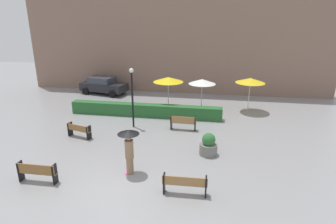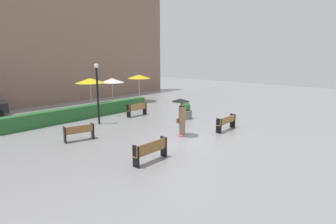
# 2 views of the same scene
# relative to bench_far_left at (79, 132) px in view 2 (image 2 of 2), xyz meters

# --- Properties ---
(ground_plane) EXTENTS (60.00, 60.00, 0.00)m
(ground_plane) POSITION_rel_bench_far_left_xyz_m (3.85, -4.07, -0.48)
(ground_plane) COLOR gray
(bench_far_left) EXTENTS (1.55, 0.74, 0.81)m
(bench_far_left) POSITION_rel_bench_far_left_xyz_m (0.00, 0.00, 0.00)
(bench_far_left) COLOR olive
(bench_far_left) RESTS_ON ground
(bench_near_right) EXTENTS (1.78, 0.38, 0.85)m
(bench_near_right) POSITION_rel_bench_far_left_xyz_m (6.75, -4.58, 0.03)
(bench_near_right) COLOR #9E7242
(bench_near_right) RESTS_ON ground
(bench_back_row) EXTENTS (1.63, 0.41, 0.91)m
(bench_back_row) POSITION_rel_bench_far_left_xyz_m (5.87, 2.19, 0.06)
(bench_back_row) COLOR #9E7242
(bench_back_row) RESTS_ON ground
(bench_near_left) EXTENTS (1.71, 0.35, 0.89)m
(bench_near_left) POSITION_rel_bench_far_left_xyz_m (0.47, -4.76, 0.04)
(bench_near_left) COLOR olive
(bench_near_left) RESTS_ON ground
(pedestrian_with_umbrella) EXTENTS (0.96, 0.96, 2.05)m
(pedestrian_with_umbrella) POSITION_rel_bench_far_left_xyz_m (4.13, -3.35, 0.84)
(pedestrian_with_umbrella) COLOR #8C6B4C
(pedestrian_with_umbrella) RESTS_ON ground
(planter_pot) EXTENTS (0.91, 0.91, 1.17)m
(planter_pot) POSITION_rel_bench_far_left_xyz_m (7.55, -0.90, 0.03)
(planter_pot) COLOR slate
(planter_pot) RESTS_ON ground
(lamp_post) EXTENTS (0.28, 0.28, 3.80)m
(lamp_post) POSITION_rel_bench_far_left_xyz_m (2.65, 2.20, 1.86)
(lamp_post) COLOR black
(lamp_post) RESTS_ON ground
(patio_umbrella_yellow) EXTENTS (2.19, 2.19, 2.62)m
(patio_umbrella_yellow) POSITION_rel_bench_far_left_xyz_m (4.34, 5.66, 1.96)
(patio_umbrella_yellow) COLOR silver
(patio_umbrella_yellow) RESTS_ON ground
(patio_umbrella_white) EXTENTS (1.99, 1.99, 2.43)m
(patio_umbrella_white) POSITION_rel_bench_far_left_xyz_m (6.75, 6.25, 1.77)
(patio_umbrella_white) COLOR silver
(patio_umbrella_white) RESTS_ON ground
(patio_umbrella_yellow_far) EXTENTS (2.14, 2.14, 2.53)m
(patio_umbrella_yellow_far) POSITION_rel_bench_far_left_xyz_m (10.22, 6.79, 1.87)
(patio_umbrella_yellow_far) COLOR silver
(patio_umbrella_yellow_far) RESTS_ON ground
(hedge_strip) EXTENTS (10.82, 0.70, 0.89)m
(hedge_strip) POSITION_rel_bench_far_left_xyz_m (2.89, 4.33, -0.04)
(hedge_strip) COLOR #28602D
(hedge_strip) RESTS_ON ground
(building_facade) EXTENTS (28.00, 1.20, 10.82)m
(building_facade) POSITION_rel_bench_far_left_xyz_m (3.85, 11.93, 4.93)
(building_facade) COLOR #846656
(building_facade) RESTS_ON ground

